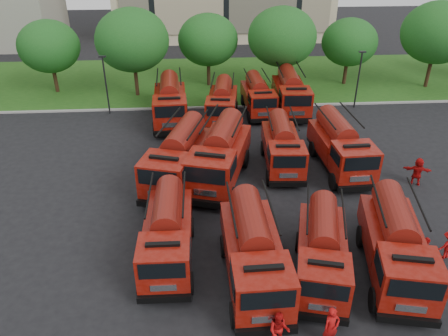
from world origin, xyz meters
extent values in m
plane|color=black|center=(0.00, 0.00, 0.00)|extent=(140.00, 140.00, 0.00)
cube|color=#194A13|center=(0.00, 26.00, 0.06)|extent=(70.00, 16.00, 0.12)
cube|color=gray|center=(0.00, 17.90, 0.07)|extent=(70.00, 0.30, 0.14)
cylinder|color=#382314|center=(-16.00, 23.00, 1.19)|extent=(0.36, 0.36, 2.38)
ellipsoid|color=#154917|center=(-16.00, 23.00, 4.56)|extent=(5.71, 5.71, 4.86)
cylinder|color=#382314|center=(-8.00, 21.50, 1.40)|extent=(0.36, 0.36, 2.80)
ellipsoid|color=#154917|center=(-8.00, 21.50, 5.36)|extent=(6.72, 6.72, 5.71)
cylinder|color=#382314|center=(-1.00, 24.00, 1.22)|extent=(0.36, 0.36, 2.45)
ellipsoid|color=#154917|center=(-1.00, 24.00, 4.69)|extent=(5.88, 5.88, 5.00)
cylinder|color=#382314|center=(6.00, 22.50, 1.36)|extent=(0.36, 0.36, 2.73)
ellipsoid|color=#154917|center=(6.00, 22.50, 5.23)|extent=(6.55, 6.55, 5.57)
cylinder|color=#382314|center=(13.00, 23.50, 1.14)|extent=(0.36, 0.36, 2.27)
ellipsoid|color=#154917|center=(13.00, 23.50, 4.36)|extent=(5.46, 5.46, 4.64)
cylinder|color=#382314|center=(21.00, 22.00, 1.43)|extent=(0.36, 0.36, 2.87)
ellipsoid|color=#154917|center=(21.00, 22.00, 5.49)|extent=(6.89, 6.89, 5.85)
cylinder|color=black|center=(-10.00, 17.20, 2.50)|extent=(0.14, 0.14, 5.00)
cube|color=black|center=(-10.00, 17.20, 5.05)|extent=(0.60, 0.25, 0.12)
cylinder|color=black|center=(12.00, 17.20, 2.50)|extent=(0.14, 0.14, 5.00)
cube|color=black|center=(12.00, 17.20, 5.05)|extent=(0.60, 0.25, 0.12)
cube|color=black|center=(-3.99, -2.15, 0.61)|extent=(2.25, 6.62, 0.28)
cube|color=black|center=(-4.03, -5.50, 0.57)|extent=(2.36, 0.27, 0.33)
cube|color=maroon|center=(-4.02, -4.41, 1.67)|extent=(2.33, 2.10, 1.84)
cube|color=black|center=(-4.03, -5.47, 2.10)|extent=(1.98, 0.07, 0.80)
cube|color=maroon|center=(-3.97, -1.12, 1.37)|extent=(2.37, 4.36, 1.22)
cylinder|color=#66130C|center=(-3.97, -1.12, 2.37)|extent=(1.47, 3.97, 1.41)
cylinder|color=black|center=(-5.10, -4.59, 0.52)|extent=(0.34, 1.04, 1.04)
cylinder|color=black|center=(-2.94, -4.62, 0.52)|extent=(0.34, 1.04, 1.04)
cylinder|color=black|center=(-5.05, -0.44, 0.52)|extent=(0.34, 1.04, 1.04)
cylinder|color=black|center=(-2.88, -0.47, 0.52)|extent=(0.34, 1.04, 1.04)
cube|color=black|center=(0.02, -3.95, 0.66)|extent=(2.50, 7.13, 0.30)
cube|color=black|center=(0.11, -7.54, 0.61)|extent=(2.53, 0.32, 0.35)
cube|color=maroon|center=(0.09, -6.38, 1.79)|extent=(2.53, 2.28, 1.97)
cube|color=black|center=(0.11, -7.51, 2.25)|extent=(2.12, 0.10, 0.86)
cube|color=maroon|center=(0.00, -2.84, 1.46)|extent=(2.59, 4.71, 1.31)
cylinder|color=#66130C|center=(0.00, -2.84, 2.54)|extent=(1.62, 4.28, 1.52)
cylinder|color=black|center=(-1.07, -6.61, 0.56)|extent=(0.38, 1.12, 1.11)
cylinder|color=black|center=(1.25, -6.55, 0.56)|extent=(0.38, 1.12, 1.11)
cylinder|color=black|center=(-1.18, -2.17, 0.56)|extent=(0.38, 1.12, 1.11)
cylinder|color=black|center=(1.14, -2.11, 0.56)|extent=(0.38, 1.12, 1.11)
cube|color=black|center=(3.25, -3.87, 0.59)|extent=(3.61, 6.69, 0.27)
cube|color=black|center=(2.45, -7.01, 0.55)|extent=(2.26, 0.79, 0.32)
cube|color=maroon|center=(2.71, -5.99, 1.62)|extent=(2.66, 2.49, 1.78)
cube|color=black|center=(2.46, -6.98, 2.03)|extent=(1.86, 0.52, 0.77)
cube|color=maroon|center=(3.50, -2.90, 1.32)|extent=(3.20, 4.61, 1.18)
cylinder|color=#66130C|center=(3.50, -2.90, 2.29)|extent=(2.27, 4.04, 1.37)
cylinder|color=black|center=(1.65, -5.91, 0.50)|extent=(0.56, 1.05, 1.00)
cylinder|color=black|center=(3.68, -6.43, 0.50)|extent=(0.56, 1.05, 1.00)
cylinder|color=black|center=(2.64, -2.03, 0.50)|extent=(0.56, 1.05, 1.00)
cylinder|color=black|center=(4.67, -2.55, 0.50)|extent=(0.56, 1.05, 1.00)
cube|color=black|center=(6.71, -3.90, 0.66)|extent=(3.73, 7.38, 0.30)
cube|color=black|center=(5.97, -7.40, 0.60)|extent=(2.52, 0.77, 0.35)
cube|color=maroon|center=(6.21, -6.27, 1.79)|extent=(2.88, 2.68, 1.97)
cube|color=black|center=(5.97, -7.37, 2.24)|extent=(2.08, 0.49, 0.86)
cube|color=maroon|center=(6.94, -2.82, 1.46)|extent=(3.38, 5.05, 1.31)
cylinder|color=#66130C|center=(6.94, -2.82, 2.53)|extent=(2.36, 4.45, 1.51)
cylinder|color=black|center=(5.03, -6.22, 0.55)|extent=(0.58, 1.16, 1.11)
cylinder|color=black|center=(7.30, -6.71, 0.55)|extent=(0.58, 1.16, 1.11)
cylinder|color=black|center=(5.95, -1.89, 0.55)|extent=(0.58, 1.16, 1.11)
cylinder|color=black|center=(8.22, -2.37, 0.55)|extent=(0.58, 1.16, 1.11)
cube|color=black|center=(-3.57, 5.26, 0.70)|extent=(4.55, 7.98, 0.33)
cube|color=black|center=(-4.67, 1.57, 0.65)|extent=(2.67, 1.03, 0.38)
cube|color=maroon|center=(-4.31, 2.76, 1.92)|extent=(3.22, 3.04, 2.11)
cube|color=black|center=(-4.66, 1.60, 2.41)|extent=(2.20, 0.70, 0.92)
cube|color=maroon|center=(-3.23, 6.40, 1.57)|extent=(3.96, 5.53, 1.41)
cylinder|color=#66130C|center=(-3.23, 6.40, 2.72)|extent=(2.85, 4.83, 1.63)
cylinder|color=black|center=(-5.57, 2.91, 0.60)|extent=(0.70, 1.25, 1.19)
cylinder|color=black|center=(-3.18, 2.20, 0.60)|extent=(0.70, 1.25, 1.19)
cylinder|color=black|center=(-4.21, 7.48, 0.60)|extent=(0.70, 1.25, 1.19)
cylinder|color=black|center=(-1.82, 6.77, 0.60)|extent=(0.70, 1.25, 1.19)
cube|color=black|center=(-0.94, 5.33, 0.72)|extent=(4.63, 8.19, 0.33)
cube|color=black|center=(-2.04, 1.54, 0.67)|extent=(2.75, 1.04, 0.39)
cube|color=maroon|center=(-1.68, 2.77, 1.97)|extent=(3.30, 3.11, 2.17)
cube|color=black|center=(-2.03, 1.57, 2.48)|extent=(2.26, 0.70, 0.95)
cube|color=maroon|center=(-0.60, 6.51, 1.61)|extent=(4.04, 5.67, 1.45)
cylinder|color=#66130C|center=(-0.60, 6.51, 2.80)|extent=(2.90, 4.95, 1.67)
cylinder|color=black|center=(-2.97, 2.91, 0.61)|extent=(0.71, 1.28, 1.22)
cylinder|color=black|center=(-0.52, 2.20, 0.61)|extent=(0.71, 1.28, 1.22)
cylinder|color=black|center=(-1.61, 7.61, 0.61)|extent=(0.71, 1.28, 1.22)
cylinder|color=black|center=(0.85, 6.90, 0.61)|extent=(0.71, 1.28, 1.22)
cube|color=black|center=(3.36, 6.83, 0.61)|extent=(2.55, 6.70, 0.28)
cube|color=black|center=(3.16, 3.49, 0.56)|extent=(2.36, 0.38, 0.33)
cube|color=maroon|center=(3.22, 4.57, 1.67)|extent=(2.42, 2.20, 1.83)
cube|color=black|center=(3.16, 3.52, 2.09)|extent=(1.98, 0.17, 0.80)
cube|color=maroon|center=(3.42, 7.86, 1.36)|extent=(2.56, 4.46, 1.22)
cylinder|color=#66130C|center=(3.42, 7.86, 2.36)|extent=(1.65, 4.03, 1.41)
cylinder|color=black|center=(2.13, 4.45, 0.52)|extent=(0.39, 1.05, 1.03)
cylinder|color=black|center=(4.29, 4.32, 0.52)|extent=(0.39, 1.05, 1.03)
cylinder|color=black|center=(2.38, 8.58, 0.52)|extent=(0.39, 1.05, 1.03)
cylinder|color=black|center=(4.54, 8.45, 0.52)|extent=(0.39, 1.05, 1.03)
cube|color=black|center=(7.18, 6.28, 0.67)|extent=(2.66, 7.30, 0.31)
cube|color=black|center=(7.33, 2.62, 0.62)|extent=(2.58, 0.36, 0.36)
cube|color=maroon|center=(7.28, 3.80, 1.83)|extent=(2.61, 2.37, 2.01)
cube|color=black|center=(7.33, 2.65, 2.29)|extent=(2.16, 0.14, 0.88)
cube|color=maroon|center=(7.13, 7.41, 1.49)|extent=(2.71, 4.84, 1.34)
cylinder|color=#66130C|center=(7.13, 7.41, 2.59)|extent=(1.72, 4.39, 1.55)
cylinder|color=black|center=(6.10, 3.55, 0.57)|extent=(0.41, 1.15, 1.13)
cylinder|color=black|center=(8.47, 3.65, 0.57)|extent=(0.41, 1.15, 1.13)
cylinder|color=black|center=(5.92, 8.08, 0.57)|extent=(0.41, 1.15, 1.13)
cylinder|color=black|center=(8.29, 8.18, 0.57)|extent=(0.41, 1.15, 1.13)
cube|color=black|center=(-4.52, 15.10, 0.69)|extent=(2.77, 7.54, 0.32)
cube|color=black|center=(-4.36, 11.33, 0.64)|extent=(2.67, 0.38, 0.37)
cube|color=maroon|center=(-4.41, 12.56, 1.89)|extent=(2.70, 2.45, 2.07)
cube|color=black|center=(-4.36, 11.37, 2.36)|extent=(2.23, 0.15, 0.90)
cube|color=maroon|center=(-4.58, 16.27, 1.54)|extent=(2.82, 5.00, 1.38)
cylinder|color=#66130C|center=(-4.58, 16.27, 2.67)|extent=(1.79, 4.53, 1.59)
cylinder|color=black|center=(-5.62, 12.29, 0.58)|extent=(0.42, 1.18, 1.17)
cylinder|color=black|center=(-3.18, 12.40, 0.58)|extent=(0.42, 1.18, 1.17)
cylinder|color=black|center=(-5.83, 16.96, 0.58)|extent=(0.42, 1.18, 1.17)
cylinder|color=black|center=(-3.39, 17.07, 0.58)|extent=(0.42, 1.18, 1.17)
cube|color=black|center=(-0.20, 15.14, 0.62)|extent=(2.98, 6.85, 0.28)
cube|color=black|center=(-0.61, 11.80, 0.57)|extent=(2.38, 0.53, 0.33)
cube|color=maroon|center=(-0.48, 12.88, 1.68)|extent=(2.56, 2.35, 1.85)
cube|color=black|center=(-0.61, 11.83, 2.11)|extent=(1.98, 0.29, 0.81)
cube|color=maroon|center=(-0.07, 16.17, 1.37)|extent=(2.84, 4.61, 1.23)
cylinder|color=#66130C|center=(-0.07, 16.17, 2.38)|extent=(1.90, 4.12, 1.42)
cylinder|color=black|center=(-1.58, 12.83, 0.52)|extent=(0.46, 1.08, 1.04)
cylinder|color=black|center=(0.58, 12.56, 0.52)|extent=(0.46, 1.08, 1.04)
cylinder|color=black|center=(-1.07, 16.96, 0.52)|extent=(0.46, 1.08, 1.04)
cylinder|color=black|center=(1.10, 16.69, 0.52)|extent=(0.46, 1.08, 1.04)
cube|color=black|center=(3.05, 16.68, 0.59)|extent=(2.35, 6.46, 0.27)
cube|color=black|center=(3.17, 13.45, 0.55)|extent=(2.29, 0.32, 0.32)
cube|color=maroon|center=(3.13, 14.50, 1.62)|extent=(2.31, 2.09, 1.78)
cube|color=black|center=(3.17, 13.48, 2.03)|extent=(1.92, 0.12, 0.78)
cube|color=maroon|center=(3.01, 17.69, 1.32)|extent=(2.40, 4.28, 1.19)
cylinder|color=#66130C|center=(3.01, 17.69, 2.29)|extent=(1.52, 3.88, 1.37)
cylinder|color=black|center=(2.09, 14.27, 0.50)|extent=(0.36, 1.01, 1.00)
cylinder|color=black|center=(4.19, 14.36, 0.50)|extent=(0.36, 1.01, 1.00)
cylinder|color=black|center=(1.93, 18.28, 0.50)|extent=(0.36, 1.01, 1.00)
cylinder|color=black|center=(4.03, 18.37, 0.50)|extent=(0.36, 1.01, 1.00)
cube|color=black|center=(5.93, 16.74, 0.67)|extent=(2.73, 7.34, 0.31)
cube|color=black|center=(5.75, 13.08, 0.62)|extent=(2.59, 0.39, 0.36)
cube|color=maroon|center=(5.81, 14.26, 1.83)|extent=(2.64, 2.40, 2.02)
cube|color=black|center=(5.75, 13.11, 2.30)|extent=(2.17, 0.16, 0.88)
cube|color=maroon|center=(5.99, 17.88, 1.50)|extent=(2.77, 4.87, 1.34)
cylinder|color=#66130C|center=(5.99, 17.88, 2.60)|extent=(1.76, 4.41, 1.55)
cylinder|color=black|center=(4.61, 14.12, 0.57)|extent=(0.42, 1.15, 1.14)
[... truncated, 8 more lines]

